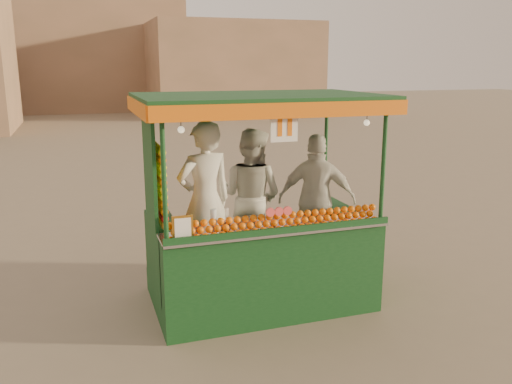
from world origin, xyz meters
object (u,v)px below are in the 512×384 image
object	(u,v)px
vendor_left	(205,201)
vendor_right	(317,200)
vendor_middle	(252,196)
juice_cart	(256,240)

from	to	relation	value
vendor_left	vendor_right	distance (m)	1.43
vendor_right	vendor_left	bearing A→B (deg)	26.68
vendor_middle	vendor_right	bearing A→B (deg)	-152.98
vendor_right	vendor_middle	bearing A→B (deg)	4.01
vendor_middle	vendor_left	bearing A→B (deg)	74.54
juice_cart	vendor_right	xyz separation A→B (m)	(0.92, 0.38, 0.32)
juice_cart	vendor_middle	size ratio (longest dim) A/B	1.57
juice_cart	vendor_left	xyz separation A→B (m)	(-0.51, 0.36, 0.42)
vendor_left	vendor_right	xyz separation A→B (m)	(1.43, 0.02, -0.10)
vendor_left	juice_cart	bearing A→B (deg)	132.02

